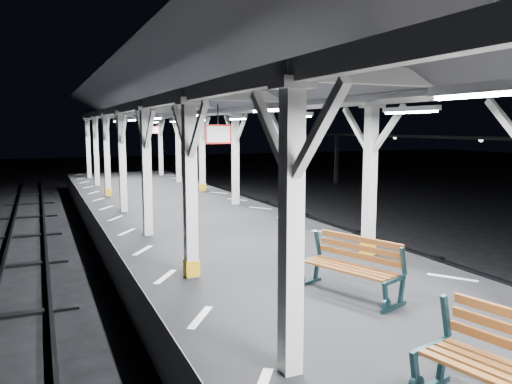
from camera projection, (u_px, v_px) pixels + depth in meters
ground at (340, 352)px, 8.46m from camera, size 120.00×120.00×0.00m
platform at (340, 324)px, 8.40m from camera, size 6.00×50.00×1.00m
hazard_stripes_left at (200, 317)px, 7.36m from camera, size 1.00×48.00×0.01m
hazard_stripes_right at (452, 278)px, 9.31m from camera, size 1.00×48.00×0.01m
canopy at (347, 78)px, 7.86m from camera, size 5.40×49.00×4.65m
bench_mid at (352, 265)px, 8.32m from camera, size 1.21×1.89×0.97m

